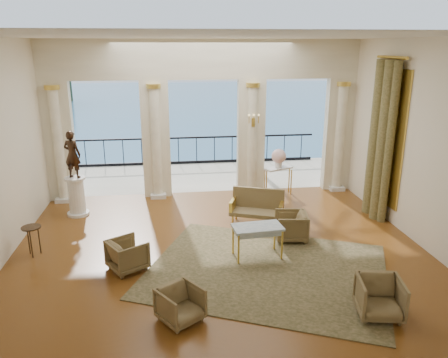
{
  "coord_description": "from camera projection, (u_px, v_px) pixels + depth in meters",
  "views": [
    {
      "loc": [
        -1.04,
        -8.74,
        4.34
      ],
      "look_at": [
        0.17,
        0.6,
        1.44
      ],
      "focal_mm": 35.0,
      "sensor_mm": 36.0,
      "label": 1
    }
  ],
  "objects": [
    {
      "name": "armchair_b",
      "position": [
        380.0,
        296.0,
        7.21
      ],
      "size": [
        0.83,
        0.79,
        0.73
      ],
      "primitive_type": "imported",
      "rotation": [
        0.0,
        0.0,
        -0.19
      ],
      "color": "#4E4122",
      "rests_on": "ground"
    },
    {
      "name": "armchair_c",
      "position": [
        291.0,
        225.0,
        10.07
      ],
      "size": [
        0.75,
        0.79,
        0.72
      ],
      "primitive_type": "imported",
      "rotation": [
        0.0,
        0.0,
        -1.71
      ],
      "color": "#4E4122",
      "rests_on": "ground"
    },
    {
      "name": "window_frame",
      "position": [
        388.0,
        137.0,
        11.04
      ],
      "size": [
        0.04,
        1.6,
        3.4
      ],
      "primitive_type": "cube",
      "color": "gold",
      "rests_on": "room_walls"
    },
    {
      "name": "armchair_d",
      "position": [
        128.0,
        253.0,
        8.72
      ],
      "size": [
        0.9,
        0.91,
        0.7
      ],
      "primitive_type": "imported",
      "rotation": [
        0.0,
        0.0,
        2.12
      ],
      "color": "#4E4122",
      "rests_on": "ground"
    },
    {
      "name": "sea",
      "position": [
        174.0,
        114.0,
        68.32
      ],
      "size": [
        160.0,
        160.0,
        0.0
      ],
      "primitive_type": "plane",
      "color": "#1E5D87",
      "rests_on": "ground"
    },
    {
      "name": "pedestal",
      "position": [
        77.0,
        197.0,
        11.5
      ],
      "size": [
        0.57,
        0.57,
        1.04
      ],
      "color": "silver",
      "rests_on": "ground"
    },
    {
      "name": "wall_sconce",
      "position": [
        253.0,
        122.0,
        12.53
      ],
      "size": [
        0.3,
        0.11,
        0.33
      ],
      "color": "gold",
      "rests_on": "arcade"
    },
    {
      "name": "side_table",
      "position": [
        32.0,
        231.0,
        9.25
      ],
      "size": [
        0.4,
        0.4,
        0.66
      ],
      "color": "black",
      "rests_on": "ground"
    },
    {
      "name": "balustrade",
      "position": [
        197.0,
        153.0,
        16.58
      ],
      "size": [
        9.0,
        0.06,
        1.03
      ],
      "color": "black",
      "rests_on": "terrace"
    },
    {
      "name": "statue",
      "position": [
        72.0,
        154.0,
        11.16
      ],
      "size": [
        0.52,
        0.44,
        1.23
      ],
      "primitive_type": "imported",
      "rotation": [
        0.0,
        0.0,
        2.77
      ],
      "color": "black",
      "rests_on": "pedestal"
    },
    {
      "name": "settee",
      "position": [
        257.0,
        206.0,
        11.02
      ],
      "size": [
        1.43,
        1.0,
        0.87
      ],
      "rotation": [
        0.0,
        0.0,
        -0.37
      ],
      "color": "#4E4122",
      "rests_on": "ground"
    },
    {
      "name": "console_table",
      "position": [
        278.0,
        172.0,
        13.13
      ],
      "size": [
        0.92,
        0.65,
        0.81
      ],
      "rotation": [
        0.0,
        0.0,
        0.41
      ],
      "color": "silver",
      "rests_on": "ground"
    },
    {
      "name": "arcade",
      "position": [
        204.0,
        109.0,
        12.55
      ],
      "size": [
        9.0,
        0.56,
        4.5
      ],
      "color": "beige",
      "rests_on": "ground"
    },
    {
      "name": "game_table",
      "position": [
        258.0,
        229.0,
        9.15
      ],
      "size": [
        1.08,
        0.66,
        0.71
      ],
      "rotation": [
        0.0,
        0.0,
        0.09
      ],
      "color": "#899EB0",
      "rests_on": "ground"
    },
    {
      "name": "room_walls",
      "position": [
        227.0,
        130.0,
        7.78
      ],
      "size": [
        9.0,
        9.0,
        9.0
      ],
      "color": "#F5E9CE",
      "rests_on": "ground"
    },
    {
      "name": "rug",
      "position": [
        267.0,
        270.0,
        8.76
      ],
      "size": [
        5.65,
        5.13,
        0.02
      ],
      "primitive_type": "cube",
      "rotation": [
        0.0,
        0.0,
        -0.41
      ],
      "color": "#2E351A",
      "rests_on": "ground"
    },
    {
      "name": "terrace",
      "position": [
        200.0,
        176.0,
        15.2
      ],
      "size": [
        10.0,
        3.6,
        0.1
      ],
      "primitive_type": "cube",
      "color": "#B5AE98",
      "rests_on": "ground"
    },
    {
      "name": "armchair_a",
      "position": [
        180.0,
        303.0,
        7.09
      ],
      "size": [
        0.86,
        0.85,
        0.65
      ],
      "primitive_type": "imported",
      "rotation": [
        0.0,
        0.0,
        0.61
      ],
      "color": "#4E4122",
      "rests_on": "ground"
    },
    {
      "name": "palm_tree",
      "position": [
        254.0,
        52.0,
        14.98
      ],
      "size": [
        2.0,
        2.0,
        4.5
      ],
      "color": "#4C3823",
      "rests_on": "terrace"
    },
    {
      "name": "urn",
      "position": [
        279.0,
        157.0,
        12.99
      ],
      "size": [
        0.43,
        0.43,
        0.57
      ],
      "color": "white",
      "rests_on": "console_table"
    },
    {
      "name": "curtain",
      "position": [
        380.0,
        141.0,
        11.04
      ],
      "size": [
        0.33,
        1.4,
        4.09
      ],
      "color": "#484821",
      "rests_on": "ground"
    },
    {
      "name": "floor",
      "position": [
        220.0,
        249.0,
        9.69
      ],
      "size": [
        9.0,
        9.0,
        0.0
      ],
      "primitive_type": "plane",
      "color": "#502C0A",
      "rests_on": "ground"
    }
  ]
}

